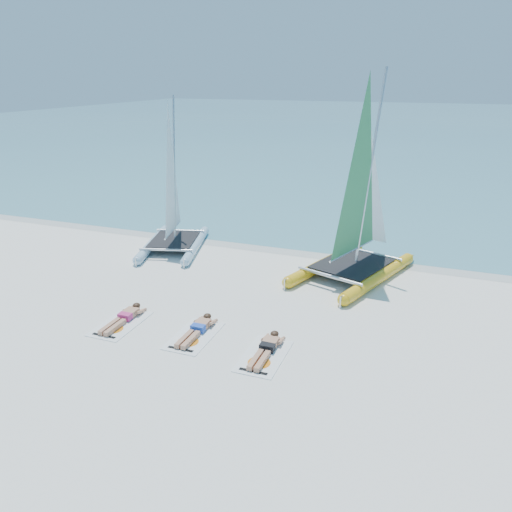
# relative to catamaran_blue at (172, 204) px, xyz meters

# --- Properties ---
(ground) EXTENTS (140.00, 140.00, 0.00)m
(ground) POSITION_rel_catamaran_blue_xyz_m (3.82, -4.08, -1.79)
(ground) COLOR silver
(ground) RESTS_ON ground
(sea) EXTENTS (140.00, 115.00, 0.01)m
(sea) POSITION_rel_catamaran_blue_xyz_m (3.82, 58.92, -1.79)
(sea) COLOR #6CB0B4
(sea) RESTS_ON ground
(wet_sand_strip) EXTENTS (140.00, 1.40, 0.01)m
(wet_sand_strip) POSITION_rel_catamaran_blue_xyz_m (3.82, 1.42, -1.79)
(wet_sand_strip) COLOR silver
(wet_sand_strip) RESTS_ON ground
(catamaran_blue) EXTENTS (3.20, 4.80, 6.00)m
(catamaran_blue) POSITION_rel_catamaran_blue_xyz_m (0.00, 0.00, 0.00)
(catamaran_blue) COLOR #AED1E4
(catamaran_blue) RESTS_ON ground
(catamaran_yellow) EXTENTS (4.00, 5.67, 7.02)m
(catamaran_yellow) POSITION_rel_catamaran_blue_xyz_m (7.34, 0.05, 0.42)
(catamaran_yellow) COLOR yellow
(catamaran_yellow) RESTS_ON ground
(towel_a) EXTENTS (1.00, 1.85, 0.02)m
(towel_a) POSITION_rel_catamaran_blue_xyz_m (1.80, -6.28, -1.78)
(towel_a) COLOR white
(towel_a) RESTS_ON ground
(sunbather_a) EXTENTS (0.37, 1.73, 0.26)m
(sunbather_a) POSITION_rel_catamaran_blue_xyz_m (1.80, -6.08, -1.67)
(sunbather_a) COLOR tan
(sunbather_a) RESTS_ON towel_a
(towel_b) EXTENTS (1.00, 1.85, 0.02)m
(towel_b) POSITION_rel_catamaran_blue_xyz_m (4.04, -6.17, -1.78)
(towel_b) COLOR white
(towel_b) RESTS_ON ground
(sunbather_b) EXTENTS (0.37, 1.73, 0.26)m
(sunbather_b) POSITION_rel_catamaran_blue_xyz_m (4.04, -5.98, -1.67)
(sunbather_b) COLOR tan
(sunbather_b) RESTS_ON towel_b
(towel_c) EXTENTS (1.00, 1.85, 0.02)m
(towel_c) POSITION_rel_catamaran_blue_xyz_m (6.11, -6.47, -1.78)
(towel_c) COLOR white
(towel_c) RESTS_ON ground
(sunbather_c) EXTENTS (0.37, 1.73, 0.26)m
(sunbather_c) POSITION_rel_catamaran_blue_xyz_m (6.11, -6.28, -1.67)
(sunbather_c) COLOR tan
(sunbather_c) RESTS_ON towel_c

